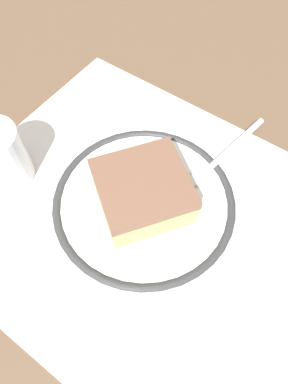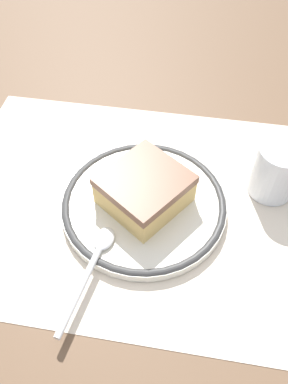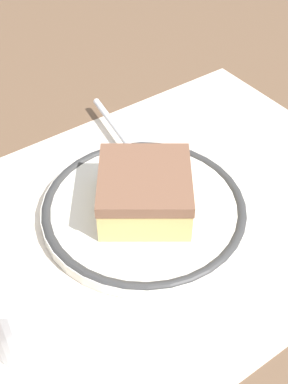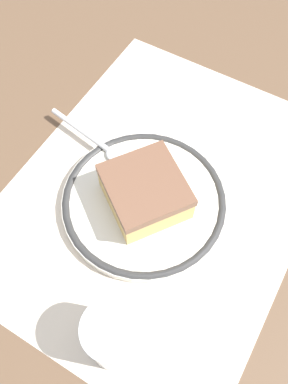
{
  "view_description": "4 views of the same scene",
  "coord_description": "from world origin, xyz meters",
  "px_view_note": "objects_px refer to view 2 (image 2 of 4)",
  "views": [
    {
      "loc": [
        0.09,
        -0.15,
        0.36
      ],
      "look_at": [
        -0.03,
        0.01,
        0.03
      ],
      "focal_mm": 32.6,
      "sensor_mm": 36.0,
      "label": 1
    },
    {
      "loc": [
        -0.07,
        0.31,
        0.41
      ],
      "look_at": [
        -0.03,
        0.01,
        0.03
      ],
      "focal_mm": 36.46,
      "sensor_mm": 36.0,
      "label": 2
    },
    {
      "loc": [
        -0.24,
        -0.3,
        0.4
      ],
      "look_at": [
        -0.03,
        0.01,
        0.03
      ],
      "focal_mm": 48.79,
      "sensor_mm": 36.0,
      "label": 3
    },
    {
      "loc": [
        -0.23,
        -0.11,
        0.47
      ],
      "look_at": [
        -0.03,
        0.01,
        0.03
      ],
      "focal_mm": 37.44,
      "sensor_mm": 36.0,
      "label": 4
    }
  ],
  "objects_px": {
    "cake_slice": "(145,189)",
    "spoon": "(92,264)",
    "plate": "(144,204)",
    "cup": "(275,173)"
  },
  "relations": [
    {
      "from": "cake_slice",
      "to": "spoon",
      "type": "relative_size",
      "value": 0.93
    },
    {
      "from": "cake_slice",
      "to": "spoon",
      "type": "xyz_separation_m",
      "value": [
        0.04,
        0.1,
        -0.02
      ]
    },
    {
      "from": "plate",
      "to": "cake_slice",
      "type": "bearing_deg",
      "value": -101.07
    },
    {
      "from": "cup",
      "to": "spoon",
      "type": "bearing_deg",
      "value": 37.71
    },
    {
      "from": "spoon",
      "to": "plate",
      "type": "bearing_deg",
      "value": -113.27
    },
    {
      "from": "plate",
      "to": "spoon",
      "type": "relative_size",
      "value": 1.52
    },
    {
      "from": "plate",
      "to": "cake_slice",
      "type": "relative_size",
      "value": 1.62
    },
    {
      "from": "plate",
      "to": "cup",
      "type": "relative_size",
      "value": 2.84
    },
    {
      "from": "cake_slice",
      "to": "spoon",
      "type": "distance_m",
      "value": 0.11
    },
    {
      "from": "plate",
      "to": "cup",
      "type": "height_order",
      "value": "cup"
    }
  ]
}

